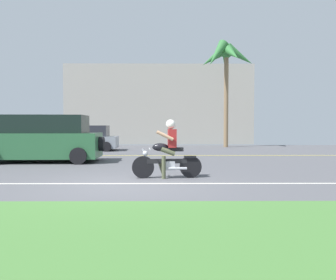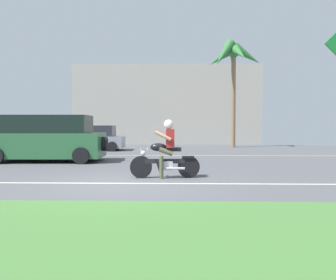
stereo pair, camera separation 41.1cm
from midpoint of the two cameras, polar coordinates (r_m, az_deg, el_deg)
ground at (r=11.80m, az=-5.88°, el=-4.87°), size 56.00×30.00×0.04m
grass_median at (r=4.90m, az=-14.05°, el=-14.58°), size 56.00×3.80×0.06m
lane_line_near at (r=8.99m, az=-7.62°, el=-6.97°), size 50.40×0.12×0.01m
lane_line_far at (r=17.36m, az=-4.12°, el=-2.50°), size 50.40×0.12×0.01m
motorcyclist at (r=9.80m, az=-1.27°, el=-2.17°), size 1.94×0.63×1.62m
suv_nearby at (r=15.11m, az=-20.13°, el=0.12°), size 4.73×2.33×1.88m
parked_car_1 at (r=21.40m, az=-13.45°, el=0.19°), size 3.72×2.06×1.48m
palm_tree_0 at (r=24.90m, az=8.82°, el=12.70°), size 3.81×3.91×7.23m
building_far at (r=29.71m, az=-1.80°, el=5.56°), size 14.91×4.00×6.31m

